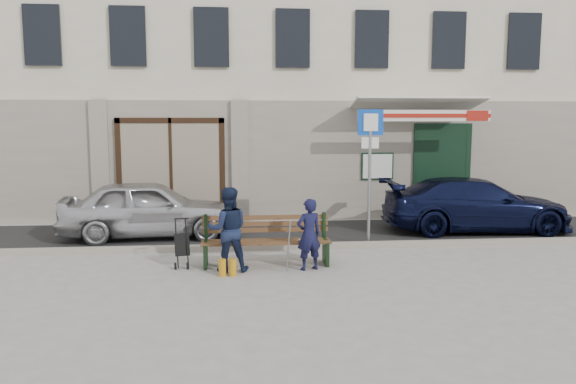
{
  "coord_description": "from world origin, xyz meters",
  "views": [
    {
      "loc": [
        -1.5,
        -9.97,
        2.71
      ],
      "look_at": [
        -0.43,
        1.6,
        1.2
      ],
      "focal_mm": 35.0,
      "sensor_mm": 36.0,
      "label": 1
    }
  ],
  "objects": [
    {
      "name": "curb",
      "position": [
        0.0,
        1.5,
        0.06
      ],
      "size": [
        60.0,
        0.18,
        0.12
      ],
      "primitive_type": "cube",
      "color": "#9E9384",
      "rests_on": "ground"
    },
    {
      "name": "ground",
      "position": [
        0.0,
        0.0,
        0.0
      ],
      "size": [
        80.0,
        80.0,
        0.0
      ],
      "primitive_type": "plane",
      "color": "#9E9991",
      "rests_on": "ground"
    },
    {
      "name": "woman",
      "position": [
        -1.66,
        -0.09,
        0.76
      ],
      "size": [
        0.77,
        0.62,
        1.52
      ],
      "primitive_type": "imported",
      "rotation": [
        0.0,
        0.0,
        3.21
      ],
      "color": "#151E3A",
      "rests_on": "ground"
    },
    {
      "name": "bench",
      "position": [
        -1.01,
        0.25,
        0.46
      ],
      "size": [
        2.4,
        1.17,
        0.98
      ],
      "color": "brown",
      "rests_on": "ground"
    },
    {
      "name": "asphalt_lane",
      "position": [
        0.0,
        3.1,
        0.01
      ],
      "size": [
        60.0,
        3.2,
        0.01
      ],
      "primitive_type": "cube",
      "color": "#282828",
      "rests_on": "ground"
    },
    {
      "name": "man",
      "position": [
        -0.21,
        -0.14,
        0.65
      ],
      "size": [
        0.55,
        0.45,
        1.3
      ],
      "primitive_type": "imported",
      "rotation": [
        0.0,
        0.0,
        3.46
      ],
      "color": "#131434",
      "rests_on": "ground"
    },
    {
      "name": "building",
      "position": [
        0.01,
        8.45,
        4.97
      ],
      "size": [
        20.0,
        8.27,
        10.0
      ],
      "color": "beige",
      "rests_on": "ground"
    },
    {
      "name": "car_silver",
      "position": [
        -3.51,
        3.0,
        0.67
      ],
      "size": [
        4.07,
        1.9,
        1.35
      ],
      "primitive_type": "imported",
      "rotation": [
        0.0,
        0.0,
        1.65
      ],
      "color": "silver",
      "rests_on": "ground"
    },
    {
      "name": "parking_sign",
      "position": [
        1.33,
        1.74,
        1.98
      ],
      "size": [
        0.54,
        0.09,
        2.91
      ],
      "rotation": [
        0.0,
        0.0,
        -0.07
      ],
      "color": "gray",
      "rests_on": "ground"
    },
    {
      "name": "car_navy",
      "position": [
        4.29,
        3.03,
        0.65
      ],
      "size": [
        4.56,
        2.02,
        1.3
      ],
      "primitive_type": "imported",
      "rotation": [
        0.0,
        0.0,
        1.53
      ],
      "color": "black",
      "rests_on": "ground"
    },
    {
      "name": "stroller",
      "position": [
        -2.51,
        0.26,
        0.4
      ],
      "size": [
        0.31,
        0.4,
        0.9
      ],
      "rotation": [
        0.0,
        0.0,
        0.24
      ],
      "color": "black",
      "rests_on": "ground"
    }
  ]
}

